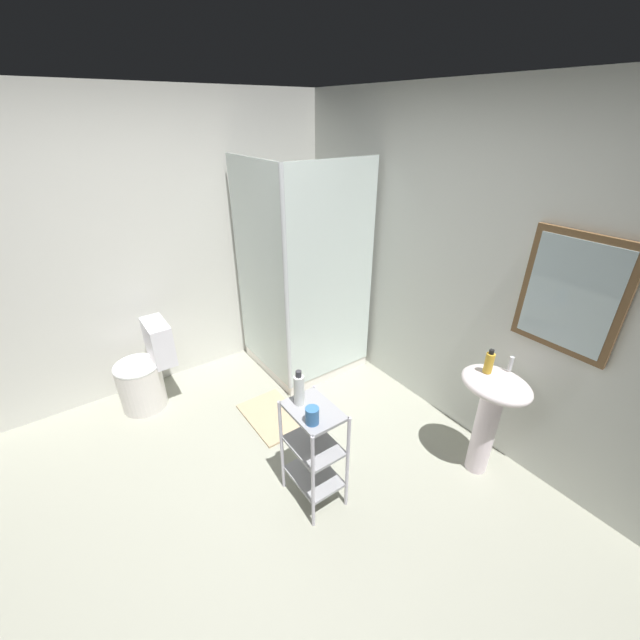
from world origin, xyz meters
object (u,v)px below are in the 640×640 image
(shower_stall, at_px, (301,326))
(lotion_bottle_white, at_px, (299,389))
(pedestal_sink, at_px, (491,405))
(hand_soap_bottle, at_px, (489,362))
(storage_cart, at_px, (314,447))
(bath_mat, at_px, (273,416))
(rinse_cup, at_px, (312,416))
(toilet, at_px, (146,374))

(shower_stall, bearing_deg, lotion_bottle_white, -33.19)
(shower_stall, xyz_separation_m, lotion_bottle_white, (1.24, -0.81, 0.38))
(pedestal_sink, distance_m, hand_soap_bottle, 0.31)
(storage_cart, bearing_deg, shower_stall, 149.86)
(shower_stall, bearing_deg, hand_soap_bottle, 9.80)
(shower_stall, xyz_separation_m, bath_mat, (0.50, -0.62, -0.45))
(storage_cart, distance_m, rinse_cup, 0.37)
(pedestal_sink, distance_m, bath_mat, 1.73)
(hand_soap_bottle, relative_size, rinse_cup, 1.61)
(lotion_bottle_white, relative_size, bath_mat, 0.39)
(storage_cart, xyz_separation_m, rinse_cup, (0.09, -0.07, 0.36))
(storage_cart, height_order, hand_soap_bottle, hand_soap_bottle)
(pedestal_sink, height_order, hand_soap_bottle, hand_soap_bottle)
(pedestal_sink, bearing_deg, storage_cart, -114.11)
(rinse_cup, bearing_deg, hand_soap_bottle, 73.84)
(toilet, height_order, hand_soap_bottle, hand_soap_bottle)
(shower_stall, height_order, toilet, shower_stall)
(bath_mat, bearing_deg, shower_stall, 128.50)
(pedestal_sink, bearing_deg, shower_stall, -170.02)
(pedestal_sink, xyz_separation_m, rinse_cup, (-0.40, -1.16, 0.21))
(shower_stall, height_order, pedestal_sink, shower_stall)
(toilet, relative_size, hand_soap_bottle, 4.52)
(hand_soap_bottle, relative_size, bath_mat, 0.28)
(bath_mat, bearing_deg, rinse_cup, -13.35)
(rinse_cup, bearing_deg, pedestal_sink, 70.93)
(toilet, height_order, storage_cart, toilet)
(pedestal_sink, xyz_separation_m, bath_mat, (-1.33, -0.94, -0.57))
(pedestal_sink, relative_size, storage_cart, 1.09)
(pedestal_sink, distance_m, toilet, 2.74)
(shower_stall, bearing_deg, pedestal_sink, 9.98)
(hand_soap_bottle, xyz_separation_m, rinse_cup, (-0.33, -1.15, -0.09))
(pedestal_sink, bearing_deg, hand_soap_bottle, -165.69)
(toilet, relative_size, lotion_bottle_white, 3.24)
(lotion_bottle_white, bearing_deg, rinse_cup, -10.16)
(storage_cart, height_order, lotion_bottle_white, lotion_bottle_white)
(rinse_cup, bearing_deg, storage_cart, 142.29)
(storage_cart, distance_m, hand_soap_bottle, 1.24)
(toilet, bearing_deg, pedestal_sink, 39.19)
(pedestal_sink, height_order, storage_cart, pedestal_sink)
(hand_soap_bottle, xyz_separation_m, bath_mat, (-1.26, -0.93, -0.88))
(pedestal_sink, distance_m, storage_cart, 1.21)
(shower_stall, distance_m, bath_mat, 0.92)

